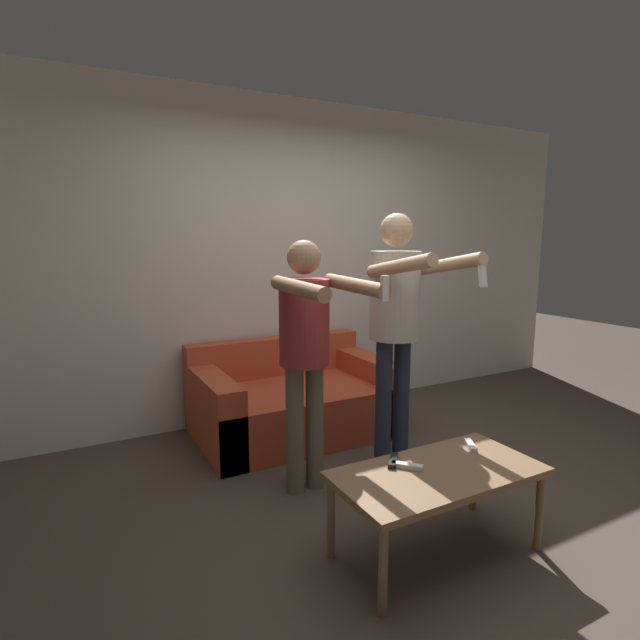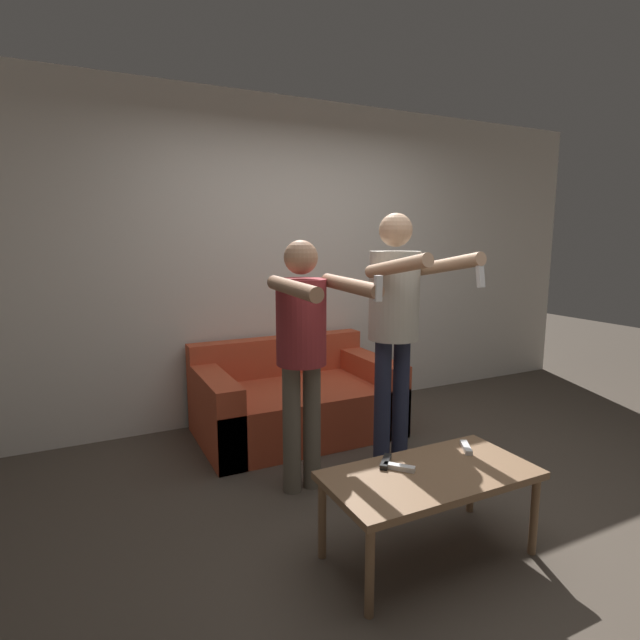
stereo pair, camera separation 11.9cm
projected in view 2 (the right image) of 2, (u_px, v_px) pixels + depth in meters
The scene contains 9 objects.
ground_plane at pixel (421, 504), 2.93m from camera, with size 14.00×14.00×0.00m, color #4C4238.
wall_back at pixel (294, 261), 4.35m from camera, with size 6.40×0.06×2.70m.
couch at pixel (295, 402), 3.99m from camera, with size 1.52×0.94×0.71m.
person_standing_left at pixel (303, 339), 2.94m from camera, with size 0.42×0.73×1.53m.
person_standing_right at pixel (396, 312), 3.21m from camera, with size 0.45×0.75×1.70m.
coffee_table at pixel (430, 480), 2.40m from camera, with size 1.03×0.51×0.44m.
remote_near at pixel (399, 467), 2.41m from camera, with size 0.13×0.14×0.02m.
remote_mid at pixel (466, 447), 2.64m from camera, with size 0.11×0.15×0.02m.
remote_far at pixel (386, 462), 2.47m from camera, with size 0.13×0.13×0.02m.
Camera 2 is at (-1.73, -2.17, 1.55)m, focal length 28.00 mm.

